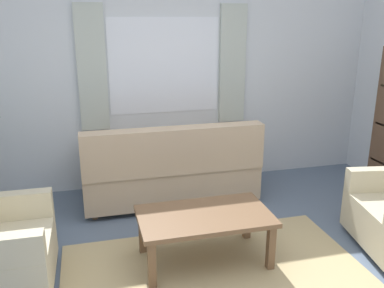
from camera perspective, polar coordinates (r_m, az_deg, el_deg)
The scene contains 6 objects.
ground_plane at distance 3.44m, azimuth 4.01°, elevation -18.64°, with size 6.24×6.24×0.00m, color slate.
wall_back at distance 5.03m, azimuth -3.90°, elevation 9.01°, with size 5.32×0.12×2.60m, color silver.
window_with_curtains at distance 4.93m, azimuth -3.75°, elevation 10.60°, with size 1.98×0.07×1.40m.
area_rug at distance 3.43m, azimuth 4.01°, elevation -18.56°, with size 2.45×1.76×0.01m, color tan.
couch at distance 4.63m, azimuth -2.99°, elevation -3.64°, with size 1.90×0.82×0.92m.
coffee_table at distance 3.52m, azimuth 1.72°, elevation -10.41°, with size 1.10×0.64×0.44m.
Camera 1 is at (-0.92, -2.64, 2.01)m, focal length 38.87 mm.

